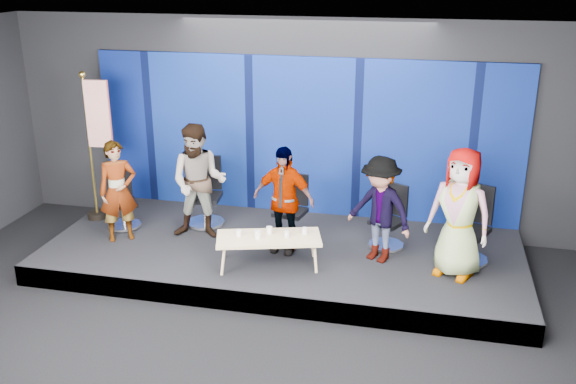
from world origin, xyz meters
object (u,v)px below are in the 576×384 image
chair_a (123,208)px  chair_d (389,227)px  flag_stand (97,143)px  mug_b (258,234)px  chair_b (206,203)px  panelist_c (283,200)px  chair_c (291,217)px  mug_d (287,234)px  coffee_table (269,239)px  mug_c (269,230)px  panelist_e (460,213)px  panelist_a (118,191)px  panelist_b (199,182)px  mug_a (239,233)px  panelist_d (380,209)px  mug_e (305,231)px  chair_e (469,237)px

chair_a → chair_d: 4.19m
flag_stand → mug_b: bearing=-26.5°
chair_b → panelist_c: panelist_c is taller
chair_c → mug_d: size_ratio=11.47×
coffee_table → mug_c: (-0.02, 0.11, 0.09)m
panelist_c → panelist_e: 2.45m
panelist_a → panelist_b: bearing=-18.1°
chair_c → mug_c: (-0.11, -0.93, 0.17)m
panelist_a → chair_b: 1.42m
chair_b → mug_b: (1.23, -1.32, 0.13)m
mug_b → mug_d: size_ratio=1.24×
panelist_e → flag_stand: bearing=-163.8°
chair_b → panelist_b: bearing=-85.8°
chair_b → mug_c: chair_b is taller
mug_a → mug_d: (0.65, 0.11, -0.00)m
panelist_d → mug_d: size_ratio=17.93×
panelist_d → panelist_e: size_ratio=0.86×
chair_c → panelist_e: 2.59m
panelist_c → mug_d: (0.16, -0.49, -0.31)m
chair_b → mug_b: chair_b is taller
panelist_b → chair_d: size_ratio=1.88×
panelist_d → flag_stand: bearing=-159.4°
panelist_d → mug_e: size_ratio=16.76×
chair_a → panelist_d: size_ratio=0.62×
coffee_table → mug_c: size_ratio=15.42×
panelist_c → mug_a: panelist_c is taller
panelist_b → coffee_table: (1.27, -0.75, -0.48)m
panelist_a → chair_a: bearing=78.3°
panelist_c → mug_e: (0.38, -0.34, -0.31)m
mug_e → chair_a: bearing=168.0°
panelist_c → flag_stand: (-3.17, 0.54, 0.49)m
mug_b → flag_stand: size_ratio=0.04×
chair_d → coffee_table: size_ratio=0.61×
chair_d → chair_e: size_ratio=0.86×
chair_d → flag_stand: size_ratio=0.39×
chair_a → chair_d: chair_a is taller
chair_a → mug_e: 3.16m
chair_b → panelist_d: 2.94m
chair_c → chair_e: bearing=4.5°
mug_d → mug_e: size_ratio=0.93×
panelist_c → mug_a: bearing=-118.9°
chair_b → chair_e: (4.07, -0.46, 0.00)m
chair_d → coffee_table: 1.87m
mug_c → mug_d: size_ratio=1.17×
chair_b → mug_a: 1.63m
chair_c → coffee_table: size_ratio=0.64×
chair_c → flag_stand: size_ratio=0.40×
chair_d → panelist_e: size_ratio=0.53×
panelist_c → mug_b: panelist_c is taller
chair_e → mug_b: (-2.84, -0.86, 0.13)m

